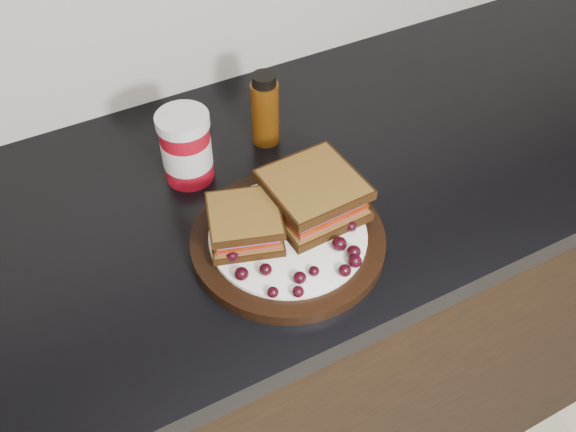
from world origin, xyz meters
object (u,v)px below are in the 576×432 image
object	(u,v)px
plate	(288,240)
condiment_jar	(186,147)
oil_bottle	(265,109)
sandwich_left	(245,224)

from	to	relation	value
plate	condiment_jar	xyz separation A→B (m)	(-0.07, 0.20, 0.05)
plate	condiment_jar	bearing A→B (deg)	109.00
plate	oil_bottle	xyz separation A→B (m)	(0.08, 0.23, 0.06)
condiment_jar	plate	bearing A→B (deg)	-71.00
plate	sandwich_left	bearing A→B (deg)	154.52
sandwich_left	oil_bottle	world-z (taller)	oil_bottle
oil_bottle	plate	bearing A→B (deg)	-108.86
sandwich_left	oil_bottle	distance (m)	0.24
sandwich_left	condiment_jar	world-z (taller)	condiment_jar
sandwich_left	oil_bottle	xyz separation A→B (m)	(0.13, 0.20, 0.02)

